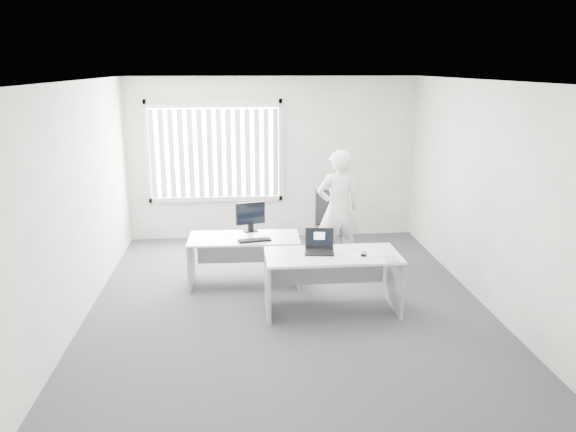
{
  "coord_description": "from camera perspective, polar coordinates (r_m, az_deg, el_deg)",
  "views": [
    {
      "loc": [
        -0.59,
        -6.66,
        2.97
      ],
      "look_at": [
        0.01,
        0.15,
        1.13
      ],
      "focal_mm": 35.0,
      "sensor_mm": 36.0,
      "label": 1
    }
  ],
  "objects": [
    {
      "name": "window",
      "position": [
        9.73,
        -7.45,
        6.53
      ],
      "size": [
        2.32,
        0.06,
        1.76
      ],
      "primitive_type": "cube",
      "color": "beige",
      "rests_on": "wall_back"
    },
    {
      "name": "wall_right",
      "position": [
        7.5,
        19.41,
        2.1
      ],
      "size": [
        0.02,
        6.0,
        2.8
      ],
      "primitive_type": "cube",
      "color": "white",
      "rests_on": "ground"
    },
    {
      "name": "person",
      "position": [
        8.39,
        5.08,
        0.68
      ],
      "size": [
        0.72,
        0.53,
        1.79
      ],
      "primitive_type": "imported",
      "rotation": [
        0.0,
        0.0,
        3.3
      ],
      "color": "silver",
      "rests_on": "ground"
    },
    {
      "name": "laptop",
      "position": [
        6.86,
        3.22,
        -2.7
      ],
      "size": [
        0.39,
        0.36,
        0.27
      ],
      "primitive_type": null,
      "rotation": [
        0.0,
        0.0,
        -0.13
      ],
      "color": "black",
      "rests_on": "desk_near"
    },
    {
      "name": "mouse",
      "position": [
        6.86,
        7.7,
        -3.81
      ],
      "size": [
        0.09,
        0.12,
        0.05
      ],
      "primitive_type": null,
      "rotation": [
        0.0,
        0.0,
        -0.28
      ],
      "color": "#A6A6A8",
      "rests_on": "paper_sheet"
    },
    {
      "name": "wall_front",
      "position": [
        4.02,
        3.79,
        -7.96
      ],
      "size": [
        5.0,
        0.02,
        2.8
      ],
      "primitive_type": "cube",
      "color": "white",
      "rests_on": "ground"
    },
    {
      "name": "wall_back",
      "position": [
        9.8,
        -1.53,
        5.83
      ],
      "size": [
        5.0,
        0.02,
        2.8
      ],
      "primitive_type": "cube",
      "color": "white",
      "rests_on": "ground"
    },
    {
      "name": "desk_near",
      "position": [
        6.94,
        4.51,
        -5.51
      ],
      "size": [
        1.64,
        0.78,
        0.75
      ],
      "rotation": [
        0.0,
        0.0,
        0.01
      ],
      "color": "silver",
      "rests_on": "ground"
    },
    {
      "name": "ceiling",
      "position": [
        6.68,
        0.01,
        13.59
      ],
      "size": [
        5.0,
        6.0,
        0.02
      ],
      "primitive_type": "cube",
      "color": "silver",
      "rests_on": "wall_back"
    },
    {
      "name": "paper_sheet",
      "position": [
        6.9,
        7.69,
        -3.88
      ],
      "size": [
        0.35,
        0.31,
        0.0
      ],
      "primitive_type": "cube",
      "rotation": [
        0.0,
        0.0,
        0.39
      ],
      "color": "white",
      "rests_on": "desk_near"
    },
    {
      "name": "keyboard",
      "position": [
        7.55,
        -3.41,
        -2.48
      ],
      "size": [
        0.46,
        0.23,
        0.02
      ],
      "primitive_type": "cube",
      "rotation": [
        0.0,
        0.0,
        0.19
      ],
      "color": "black",
      "rests_on": "desk_far"
    },
    {
      "name": "monitor",
      "position": [
        7.94,
        -3.83,
        -0.1
      ],
      "size": [
        0.44,
        0.23,
        0.42
      ],
      "primitive_type": null,
      "rotation": [
        0.0,
        0.0,
        0.26
      ],
      "color": "black",
      "rests_on": "desk_far"
    },
    {
      "name": "ground",
      "position": [
        7.31,
        0.01,
        -8.91
      ],
      "size": [
        6.0,
        6.0,
        0.0
      ],
      "primitive_type": "plane",
      "color": "#49484F",
      "rests_on": "ground"
    },
    {
      "name": "office_chair",
      "position": [
        8.94,
        4.36,
        -2.15
      ],
      "size": [
        0.66,
        0.66,
        1.07
      ],
      "rotation": [
        0.0,
        0.0,
        0.08
      ],
      "color": "black",
      "rests_on": "ground"
    },
    {
      "name": "blinds",
      "position": [
        9.68,
        -7.46,
        6.3
      ],
      "size": [
        2.2,
        0.1,
        1.5
      ],
      "primitive_type": null,
      "color": "white",
      "rests_on": "wall_back"
    },
    {
      "name": "booklet",
      "position": [
        6.78,
        10.41,
        -4.3
      ],
      "size": [
        0.15,
        0.21,
        0.01
      ],
      "primitive_type": "cube",
      "rotation": [
        0.0,
        0.0,
        0.01
      ],
      "color": "white",
      "rests_on": "desk_near"
    },
    {
      "name": "desk_far",
      "position": [
        7.79,
        -4.46,
        -3.51
      ],
      "size": [
        1.53,
        0.74,
        0.69
      ],
      "rotation": [
        0.0,
        0.0,
        -0.02
      ],
      "color": "silver",
      "rests_on": "ground"
    },
    {
      "name": "wall_left",
      "position": [
        7.1,
        -20.52,
        1.31
      ],
      "size": [
        0.02,
        6.0,
        2.8
      ],
      "primitive_type": "cube",
      "color": "white",
      "rests_on": "ground"
    }
  ]
}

